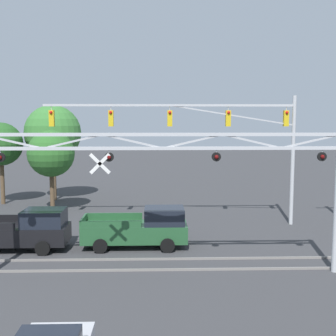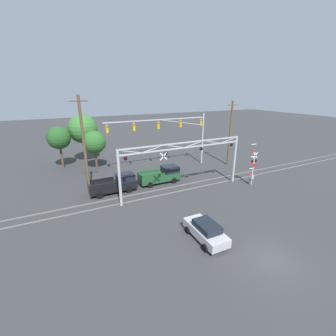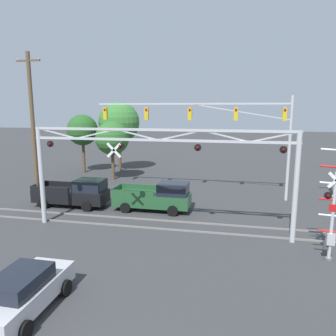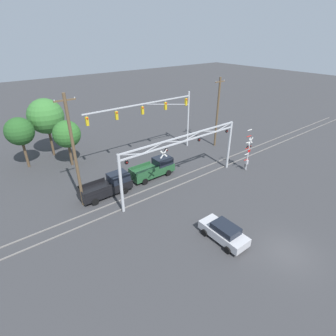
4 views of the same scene
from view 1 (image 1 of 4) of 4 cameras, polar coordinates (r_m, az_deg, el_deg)
name	(u,v)px [view 1 (image 1 of 4)]	position (r m, az deg, el deg)	size (l,w,h in m)	color
rail_track_near	(163,270)	(18.71, -0.69, -13.62)	(80.00, 0.08, 0.10)	gray
rail_track_far	(162,259)	(20.07, -0.76, -12.22)	(80.00, 0.08, 0.10)	gray
crossing_gantry	(163,177)	(17.46, -0.73, -1.27)	(15.06, 0.30, 5.97)	#B7BABF
traffic_signal_span	(219,131)	(26.01, 6.97, 4.97)	(15.38, 0.39, 8.01)	#B7BABF
pickup_truck_lead	(141,228)	(21.81, -3.68, -8.16)	(5.33, 2.14, 2.05)	#23512D
pickup_truck_following	(20,231)	(22.58, -19.36, -8.00)	(5.36, 2.14, 2.05)	black
background_tree_beyond_span	(51,154)	(30.99, -15.56, 1.86)	(3.33, 3.33, 5.83)	brown
background_tree_far_left_verge	(53,133)	(35.54, -15.33, 4.58)	(4.55, 4.55, 7.78)	brown
background_tree_far_right_verge	(1,144)	(35.03, -21.71, 2.99)	(3.34, 3.34, 6.37)	brown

